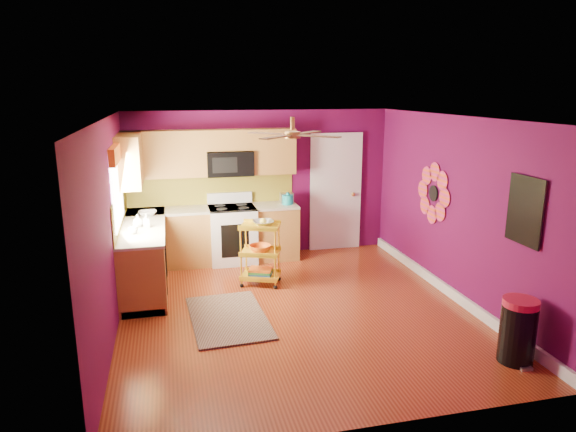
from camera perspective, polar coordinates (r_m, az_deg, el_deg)
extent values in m
plane|color=maroon|center=(6.90, 0.86, -10.36)|extent=(5.00, 5.00, 0.00)
cube|color=#570A40|center=(8.88, -3.05, 3.60)|extent=(4.50, 0.04, 2.50)
cube|color=#570A40|center=(4.22, 9.31, -8.34)|extent=(4.50, 0.04, 2.50)
cube|color=#570A40|center=(6.34, -19.24, -1.37)|extent=(0.04, 5.00, 2.50)
cube|color=#570A40|center=(7.35, 18.17, 0.75)|extent=(0.04, 5.00, 2.50)
cube|color=silver|center=(6.30, 0.95, 10.85)|extent=(4.50, 5.00, 0.04)
cube|color=white|center=(7.68, 17.31, -7.86)|extent=(0.05, 4.90, 0.14)
cube|color=#946128|center=(7.83, -15.65, -4.36)|extent=(0.60, 2.30, 0.90)
cube|color=#946128|center=(8.66, -8.17, -2.23)|extent=(2.80, 0.60, 0.90)
cube|color=beige|center=(7.70, -15.87, -1.04)|extent=(0.63, 2.30, 0.04)
cube|color=beige|center=(8.54, -8.28, 0.80)|extent=(2.80, 0.63, 0.04)
cube|color=black|center=(7.96, -15.46, -7.10)|extent=(0.54, 2.30, 0.10)
cube|color=black|center=(8.78, -8.08, -4.74)|extent=(2.80, 0.54, 0.10)
cube|color=white|center=(8.66, -6.18, -2.10)|extent=(0.76, 0.66, 0.92)
cube|color=black|center=(8.54, -6.26, 0.90)|extent=(0.76, 0.62, 0.03)
cube|color=white|center=(8.79, -6.51, 2.03)|extent=(0.76, 0.06, 0.18)
cube|color=black|center=(8.35, -5.89, -2.77)|extent=(0.45, 0.02, 0.55)
cube|color=#946128|center=(8.49, -13.58, 6.69)|extent=(1.32, 0.33, 0.75)
cube|color=#946128|center=(8.67, -1.66, 7.21)|extent=(0.72, 0.33, 0.75)
cube|color=#946128|center=(8.53, -6.59, 8.40)|extent=(0.76, 0.33, 0.34)
cube|color=#946128|center=(8.03, -17.13, 6.07)|extent=(0.33, 1.30, 0.75)
cube|color=black|center=(8.54, -6.49, 5.84)|extent=(0.76, 0.38, 0.40)
cube|color=olive|center=(8.77, -8.51, 2.97)|extent=(2.80, 0.01, 0.51)
cube|color=olive|center=(7.66, -18.17, 0.83)|extent=(0.01, 2.30, 0.51)
cube|color=white|center=(7.29, -18.48, 3.04)|extent=(0.03, 1.20, 1.00)
cube|color=orange|center=(7.22, -18.53, 6.71)|extent=(0.08, 1.35, 0.22)
cube|color=white|center=(9.23, 5.28, 2.53)|extent=(0.85, 0.04, 2.05)
cube|color=white|center=(9.21, 5.32, 2.51)|extent=(0.95, 0.02, 2.15)
sphere|color=#BF8C3F|center=(9.28, 7.26, 2.39)|extent=(0.07, 0.07, 0.07)
cylinder|color=black|center=(7.83, 15.84, 2.44)|extent=(0.01, 0.24, 0.24)
cube|color=teal|center=(6.16, 24.91, 0.55)|extent=(0.03, 0.52, 0.72)
cube|color=black|center=(6.15, 24.80, 0.54)|extent=(0.01, 0.56, 0.76)
cylinder|color=#BF8C3F|center=(6.50, 0.50, 10.24)|extent=(0.06, 0.06, 0.16)
cylinder|color=#BF8C3F|center=(6.51, 0.50, 9.01)|extent=(0.20, 0.20, 0.08)
cube|color=#4C2D19|center=(6.83, 2.18, 9.24)|extent=(0.47, 0.47, 0.01)
cube|color=#4C2D19|center=(6.71, -2.31, 9.15)|extent=(0.47, 0.47, 0.01)
cube|color=#4C2D19|center=(6.19, -1.35, 8.75)|extent=(0.47, 0.47, 0.01)
cube|color=#4C2D19|center=(6.32, 3.49, 8.84)|extent=(0.47, 0.47, 0.01)
cube|color=black|center=(6.70, -6.66, -11.12)|extent=(1.01, 1.56, 0.02)
cylinder|color=yellow|center=(7.49, -5.24, -4.51)|extent=(0.02, 0.02, 0.87)
cylinder|color=yellow|center=(7.40, -1.44, -4.70)|extent=(0.02, 0.02, 0.87)
cylinder|color=yellow|center=(7.81, -4.68, -3.72)|extent=(0.02, 0.02, 0.87)
cylinder|color=yellow|center=(7.72, -1.03, -3.88)|extent=(0.02, 0.02, 0.87)
sphere|color=black|center=(7.64, -5.17, -7.69)|extent=(0.06, 0.06, 0.06)
sphere|color=black|center=(7.55, -1.42, -7.90)|extent=(0.06, 0.06, 0.06)
sphere|color=black|center=(7.96, -4.61, -6.78)|extent=(0.06, 0.06, 0.06)
sphere|color=black|center=(7.87, -1.01, -6.97)|extent=(0.06, 0.06, 0.06)
cube|color=yellow|center=(7.48, -3.14, -1.17)|extent=(0.67, 0.58, 0.03)
cube|color=yellow|center=(7.60, -3.10, -4.09)|extent=(0.67, 0.58, 0.03)
cube|color=yellow|center=(7.72, -3.07, -6.69)|extent=(0.67, 0.58, 0.03)
imported|color=beige|center=(7.46, -2.76, -0.79)|extent=(0.40, 0.40, 0.08)
sphere|color=yellow|center=(7.45, -2.77, -0.62)|extent=(0.10, 0.10, 0.10)
imported|color=orange|center=(7.58, -3.11, -3.62)|extent=(0.41, 0.41, 0.10)
cube|color=navy|center=(7.70, -3.07, -6.44)|extent=(0.39, 0.35, 0.04)
cube|color=#267233|center=(7.69, -3.08, -6.17)|extent=(0.39, 0.35, 0.04)
cube|color=orange|center=(7.68, -3.08, -5.94)|extent=(0.39, 0.35, 0.03)
cylinder|color=black|center=(6.08, 24.13, -11.87)|extent=(0.40, 0.40, 0.64)
cylinder|color=#BD1B39|center=(5.94, 24.47, -8.77)|extent=(0.37, 0.37, 0.07)
cube|color=beige|center=(6.08, 24.92, -15.12)|extent=(0.13, 0.07, 0.03)
cylinder|color=teal|center=(8.67, -0.02, 1.82)|extent=(0.18, 0.18, 0.16)
sphere|color=teal|center=(8.65, -0.02, 2.47)|extent=(0.06, 0.06, 0.06)
cube|color=beige|center=(8.75, -0.15, 2.00)|extent=(0.22, 0.15, 0.18)
imported|color=#EA3F72|center=(7.50, -15.46, -0.49)|extent=(0.09, 0.09, 0.19)
imported|color=white|center=(7.55, -16.35, -0.50)|extent=(0.14, 0.14, 0.18)
imported|color=white|center=(8.21, -15.33, 0.30)|extent=(0.28, 0.28, 0.07)
imported|color=white|center=(7.21, -16.85, -1.53)|extent=(0.13, 0.13, 0.10)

